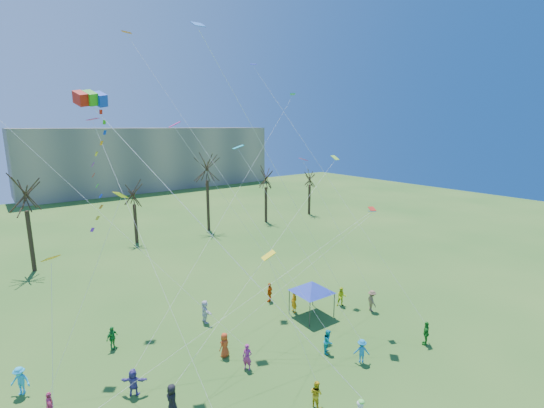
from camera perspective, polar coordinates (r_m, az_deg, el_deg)
distant_building at (r=100.70m, az=-17.55°, el=6.59°), size 60.00×14.00×15.00m
bare_tree_row at (r=51.78m, az=-19.82°, el=1.63°), size 68.01×9.35×11.87m
big_box_kite at (r=23.02m, az=-24.05°, el=4.38°), size 5.18×7.33×21.15m
canopy_tent_blue at (r=31.98m, az=6.02°, el=-12.25°), size 4.05×4.05×3.04m
festival_crowd at (r=27.06m, az=-5.79°, el=-21.13°), size 25.92×14.05×1.85m
small_kites_aloft at (r=26.50m, az=-6.80°, el=7.46°), size 26.93×19.85×32.36m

